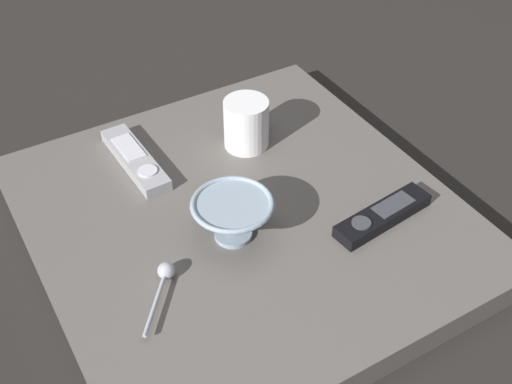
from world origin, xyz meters
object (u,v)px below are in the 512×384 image
Objects in this scene: teaspoon at (164,276)px; tv_remote_near at (135,159)px; cereal_bowl at (233,217)px; tv_remote_far at (383,215)px; coffee_mug at (247,123)px.

teaspoon reaches higher than tv_remote_near.
cereal_bowl is 0.70× the size of tv_remote_far.
coffee_mug is at bearing 16.57° from tv_remote_far.
cereal_bowl reaches higher than teaspoon.
tv_remote_far is (-0.06, -0.35, -0.00)m from teaspoon.
tv_remote_near is at bearing -14.06° from teaspoon.
teaspoon is 0.28m from tv_remote_near.
coffee_mug is 1.02× the size of teaspoon.
tv_remote_near is (0.27, -0.07, -0.00)m from teaspoon.
coffee_mug is at bearing -35.06° from cereal_bowl.
teaspoon is at bearing 165.94° from tv_remote_near.
coffee_mug is 0.55× the size of tv_remote_near.
cereal_bowl is 0.25m from tv_remote_near.
cereal_bowl is 0.23m from coffee_mug.
coffee_mug reaches higher than cereal_bowl.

